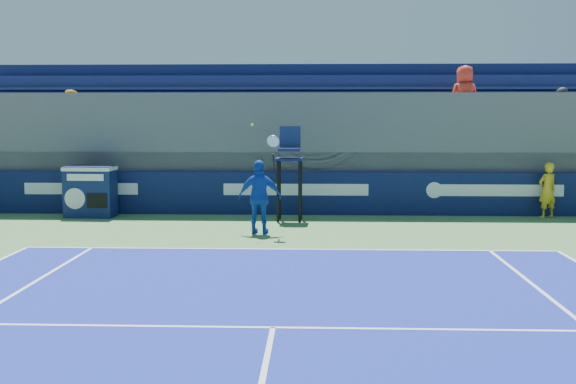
{
  "coord_description": "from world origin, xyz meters",
  "views": [
    {
      "loc": [
        0.55,
        -2.77,
        2.8
      ],
      "look_at": [
        0.0,
        11.5,
        1.25
      ],
      "focal_mm": 45.0,
      "sensor_mm": 36.0,
      "label": 1
    }
  ],
  "objects_px": {
    "match_clock": "(90,190)",
    "umpire_chair": "(290,163)",
    "ball_person": "(547,190)",
    "tennis_player": "(260,197)"
  },
  "relations": [
    {
      "from": "match_clock",
      "to": "umpire_chair",
      "type": "height_order",
      "value": "umpire_chair"
    },
    {
      "from": "ball_person",
      "to": "tennis_player",
      "type": "relative_size",
      "value": 0.58
    },
    {
      "from": "ball_person",
      "to": "match_clock",
      "type": "xyz_separation_m",
      "value": [
        -12.32,
        -0.28,
        -0.02
      ]
    },
    {
      "from": "umpire_chair",
      "to": "tennis_player",
      "type": "distance_m",
      "value": 2.29
    },
    {
      "from": "ball_person",
      "to": "tennis_player",
      "type": "height_order",
      "value": "tennis_player"
    },
    {
      "from": "ball_person",
      "to": "umpire_chair",
      "type": "xyz_separation_m",
      "value": [
        -6.9,
        -0.76,
        0.77
      ]
    },
    {
      "from": "umpire_chair",
      "to": "ball_person",
      "type": "bearing_deg",
      "value": 6.32
    },
    {
      "from": "match_clock",
      "to": "ball_person",
      "type": "bearing_deg",
      "value": 1.3
    },
    {
      "from": "ball_person",
      "to": "match_clock",
      "type": "distance_m",
      "value": 12.33
    },
    {
      "from": "ball_person",
      "to": "tennis_player",
      "type": "xyz_separation_m",
      "value": [
        -7.51,
        -2.87,
        0.12
      ]
    }
  ]
}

